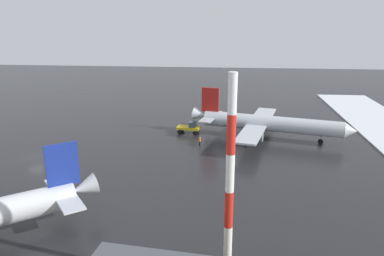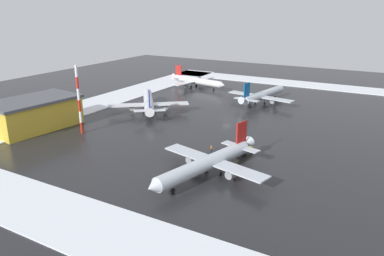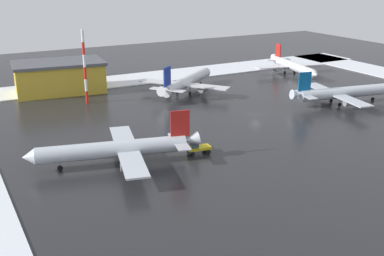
{
  "view_description": "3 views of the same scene",
  "coord_description": "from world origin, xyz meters",
  "views": [
    {
      "loc": [
        32.65,
        -57.41,
        23.17
      ],
      "look_at": [
        26.2,
        9.72,
        2.98
      ],
      "focal_mm": 35.0,
      "sensor_mm": 36.0,
      "label": 1
    },
    {
      "loc": [
        104.77,
        46.41,
        34.33
      ],
      "look_at": [
        25.16,
        1.39,
        4.35
      ],
      "focal_mm": 35.0,
      "sensor_mm": 36.0,
      "label": 2
    },
    {
      "loc": [
        67.21,
        91.12,
        34.12
      ],
      "look_at": [
        24.14,
        11.82,
        3.86
      ],
      "focal_mm": 45.0,
      "sensor_mm": 36.0,
      "label": 3
    }
  ],
  "objects": [
    {
      "name": "ground_crew_near_tug",
      "position": [
        27.79,
        8.32,
        0.97
      ],
      "size": [
        0.36,
        0.36,
        1.71
      ],
      "rotation": [
        0.0,
        0.0,
        0.71
      ],
      "color": "black",
      "rests_on": "ground_plane"
    },
    {
      "name": "antenna_mast",
      "position": [
        33.04,
        -29.88,
        9.64
      ],
      "size": [
        0.7,
        0.7,
        19.27
      ],
      "color": "red",
      "rests_on": "ground_plane"
    },
    {
      "name": "ground_plane",
      "position": [
        0.0,
        0.0,
        0.0
      ],
      "size": [
        240.0,
        240.0,
        0.0
      ],
      "primitive_type": "plane",
      "color": "#232326"
    },
    {
      "name": "snow_bank_far",
      "position": [
        0.0,
        -50.0,
        0.13
      ],
      "size": [
        152.0,
        16.0,
        0.25
      ],
      "primitive_type": "cube",
      "color": "white",
      "rests_on": "ground_plane"
    },
    {
      "name": "airplane_foreground_jet",
      "position": [
        -37.61,
        -31.68,
        2.88
      ],
      "size": [
        24.41,
        29.19,
        8.71
      ],
      "rotation": [
        0.0,
        0.0,
        1.38
      ],
      "color": "white",
      "rests_on": "ground_plane"
    },
    {
      "name": "airplane_parked_portside",
      "position": [
        -25.36,
        2.83,
        3.04
      ],
      "size": [
        30.86,
        25.79,
        9.2
      ],
      "rotation": [
        0.0,
        0.0,
        2.96
      ],
      "color": "silver",
      "rests_on": "ground_plane"
    },
    {
      "name": "airplane_far_rear",
      "position": [
        40.6,
        13.86,
        3.12
      ],
      "size": [
        31.4,
        26.34,
        9.43
      ],
      "rotation": [
        0.0,
        0.0,
        6.04
      ],
      "color": "silver",
      "rests_on": "ground_plane"
    },
    {
      "name": "airplane_parked_starboard",
      "position": [
        4.86,
        -27.04,
        3.18
      ],
      "size": [
        27.31,
        24.24,
        9.62
      ],
      "rotation": [
        0.0,
        0.0,
        3.8
      ],
      "color": "silver",
      "rests_on": "ground_plane"
    },
    {
      "name": "pushback_tug",
      "position": [
        25.13,
        15.82,
        1.28
      ],
      "size": [
        4.88,
        2.89,
        2.5
      ],
      "rotation": [
        0.0,
        0.0,
        6.13
      ],
      "color": "gold",
      "rests_on": "ground_plane"
    },
    {
      "name": "ground_crew_beside_wing",
      "position": [
        40.04,
        19.84,
        0.97
      ],
      "size": [
        0.36,
        0.36,
        1.71
      ],
      "rotation": [
        0.0,
        0.0,
        3.67
      ],
      "color": "black",
      "rests_on": "ground_plane"
    },
    {
      "name": "cargo_hangar",
      "position": [
        36.21,
        -45.3,
        4.44
      ],
      "size": [
        26.51,
        17.67,
        8.8
      ],
      "rotation": [
        0.0,
        0.0,
        -0.11
      ],
      "color": "gold",
      "rests_on": "ground_plane"
    },
    {
      "name": "ground_crew_mid_apron",
      "position": [
        36.42,
        8.09,
        0.97
      ],
      "size": [
        0.36,
        0.36,
        1.71
      ],
      "rotation": [
        0.0,
        0.0,
        0.54
      ],
      "color": "black",
      "rests_on": "ground_plane"
    }
  ]
}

